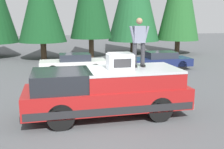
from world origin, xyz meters
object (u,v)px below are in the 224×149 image
at_px(compressor_unit, 120,61).
at_px(parked_car_white, 74,63).
at_px(person_on_truck_bed, 139,41).
at_px(pickup_truck, 107,91).
at_px(parked_car_navy, 160,60).

xyz_separation_m(compressor_unit, parked_car_white, (8.09, 0.90, -1.35)).
xyz_separation_m(person_on_truck_bed, parked_car_white, (7.74, 1.66, -1.97)).
height_order(person_on_truck_bed, parked_car_white, person_on_truck_bed).
relative_size(pickup_truck, compressor_unit, 6.60).
bearing_deg(person_on_truck_bed, compressor_unit, 114.89).
distance_m(compressor_unit, person_on_truck_bed, 1.05).
height_order(pickup_truck, compressor_unit, compressor_unit).
distance_m(person_on_truck_bed, parked_car_white, 8.16).
distance_m(compressor_unit, parked_car_white, 8.25).
bearing_deg(parked_car_navy, compressor_unit, 149.00).
bearing_deg(person_on_truck_bed, parked_car_white, 12.12).
bearing_deg(pickup_truck, compressor_unit, -107.89).
bearing_deg(person_on_truck_bed, parked_car_navy, -27.83).
relative_size(compressor_unit, parked_car_white, 0.20).
xyz_separation_m(pickup_truck, parked_car_navy, (7.76, -5.17, -0.29)).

